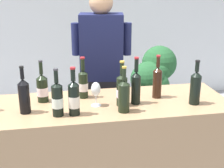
{
  "coord_description": "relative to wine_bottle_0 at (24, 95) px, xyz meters",
  "views": [
    {
      "loc": [
        -0.23,
        -2.15,
        1.86
      ],
      "look_at": [
        0.16,
        0.0,
        1.11
      ],
      "focal_mm": 49.76,
      "sensor_mm": 36.0,
      "label": 1
    }
  ],
  "objects": [
    {
      "name": "wine_bottle_5",
      "position": [
        1.24,
        -0.06,
        0.0
      ],
      "size": [
        0.08,
        0.08,
        0.34
      ],
      "color": "black",
      "rests_on": "counter"
    },
    {
      "name": "wine_bottle_7",
      "position": [
        0.34,
        -0.09,
        -0.01
      ],
      "size": [
        0.08,
        0.08,
        0.34
      ],
      "color": "black",
      "rests_on": "counter"
    },
    {
      "name": "wall_back",
      "position": [
        0.47,
        2.67,
        0.3
      ],
      "size": [
        8.0,
        0.1,
        2.8
      ],
      "primitive_type": "cube",
      "color": "silver",
      "rests_on": "ground_plane"
    },
    {
      "name": "wine_bottle_2",
      "position": [
        0.43,
        0.22,
        -0.01
      ],
      "size": [
        0.08,
        0.08,
        0.33
      ],
      "color": "black",
      "rests_on": "counter"
    },
    {
      "name": "wine_bottle_8",
      "position": [
        0.69,
        0.01,
        -0.01
      ],
      "size": [
        0.08,
        0.08,
        0.34
      ],
      "color": "black",
      "rests_on": "counter"
    },
    {
      "name": "wine_bottle_9",
      "position": [
        0.23,
        -0.09,
        -0.01
      ],
      "size": [
        0.08,
        0.08,
        0.34
      ],
      "color": "black",
      "rests_on": "counter"
    },
    {
      "name": "counter",
      "position": [
        0.47,
        0.07,
        -0.61
      ],
      "size": [
        2.12,
        0.65,
        0.96
      ],
      "primitive_type": "cube",
      "color": "#9E7A56",
      "rests_on": "ground_plane"
    },
    {
      "name": "wine_bottle_0",
      "position": [
        0.0,
        0.0,
        0.0
      ],
      "size": [
        0.08,
        0.08,
        0.34
      ],
      "color": "black",
      "rests_on": "counter"
    },
    {
      "name": "person_server",
      "position": [
        0.66,
        0.78,
        -0.23
      ],
      "size": [
        0.56,
        0.3,
        1.76
      ],
      "color": "black",
      "rests_on": "ground_plane"
    },
    {
      "name": "potted_shrub",
      "position": [
        1.36,
        1.34,
        -0.41
      ],
      "size": [
        0.62,
        0.59,
        1.09
      ],
      "color": "brown",
      "rests_on": "ground_plane"
    },
    {
      "name": "wine_bottle_4",
      "position": [
        1.0,
        0.12,
        0.0
      ],
      "size": [
        0.07,
        0.07,
        0.34
      ],
      "color": "black",
      "rests_on": "counter"
    },
    {
      "name": "wine_bottle_3",
      "position": [
        0.68,
        -0.1,
        -0.01
      ],
      "size": [
        0.08,
        0.08,
        0.33
      ],
      "color": "black",
      "rests_on": "counter"
    },
    {
      "name": "wine_bottle_10",
      "position": [
        0.8,
        0.03,
        0.01
      ],
      "size": [
        0.07,
        0.07,
        0.36
      ],
      "color": "black",
      "rests_on": "counter"
    },
    {
      "name": "wine_glass",
      "position": [
        0.5,
        0.04,
        -0.01
      ],
      "size": [
        0.07,
        0.07,
        0.18
      ],
      "color": "silver",
      "rests_on": "counter"
    },
    {
      "name": "wine_bottle_1",
      "position": [
        0.12,
        0.2,
        -0.02
      ],
      "size": [
        0.09,
        0.09,
        0.32
      ],
      "color": "black",
      "rests_on": "counter"
    }
  ]
}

